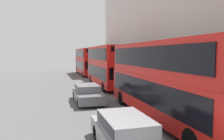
{
  "coord_description": "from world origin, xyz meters",
  "views": [
    {
      "loc": [
        -4.47,
        -3.57,
        3.7
      ],
      "look_at": [
        0.48,
        13.9,
        2.32
      ],
      "focal_mm": 35.0,
      "sensor_mm": 36.0,
      "label": 1
    }
  ],
  "objects_px": {
    "bus_second_in_queue": "(107,64)",
    "bus_third_in_queue": "(87,60)",
    "pedestrian": "(106,72)",
    "bus_leading": "(165,77)",
    "car_hatchback": "(87,93)",
    "car_dark_sedan": "(126,133)"
  },
  "relations": [
    {
      "from": "car_hatchback",
      "to": "car_dark_sedan",
      "type": "bearing_deg",
      "value": -90.0
    },
    {
      "from": "pedestrian",
      "to": "bus_leading",
      "type": "bearing_deg",
      "value": -96.14
    },
    {
      "from": "car_dark_sedan",
      "to": "car_hatchback",
      "type": "height_order",
      "value": "car_dark_sedan"
    },
    {
      "from": "car_hatchback",
      "to": "bus_third_in_queue",
      "type": "bearing_deg",
      "value": 80.98
    },
    {
      "from": "bus_leading",
      "to": "bus_second_in_queue",
      "type": "distance_m",
      "value": 12.91
    },
    {
      "from": "bus_leading",
      "to": "car_hatchback",
      "type": "height_order",
      "value": "bus_leading"
    },
    {
      "from": "bus_second_in_queue",
      "to": "car_dark_sedan",
      "type": "bearing_deg",
      "value": -101.91
    },
    {
      "from": "car_dark_sedan",
      "to": "car_hatchback",
      "type": "xyz_separation_m",
      "value": [
        -0.0,
        8.83,
        -0.01
      ]
    },
    {
      "from": "bus_second_in_queue",
      "to": "bus_third_in_queue",
      "type": "xyz_separation_m",
      "value": [
        0.0,
        14.12,
        0.02
      ]
    },
    {
      "from": "car_hatchback",
      "to": "bus_leading",
      "type": "bearing_deg",
      "value": -58.83
    },
    {
      "from": "car_dark_sedan",
      "to": "bus_second_in_queue",
      "type": "bearing_deg",
      "value": 78.09
    },
    {
      "from": "bus_second_in_queue",
      "to": "car_hatchback",
      "type": "distance_m",
      "value": 8.23
    },
    {
      "from": "bus_second_in_queue",
      "to": "car_dark_sedan",
      "type": "height_order",
      "value": "bus_second_in_queue"
    },
    {
      "from": "bus_second_in_queue",
      "to": "car_hatchback",
      "type": "relative_size",
      "value": 2.3
    },
    {
      "from": "car_hatchback",
      "to": "pedestrian",
      "type": "height_order",
      "value": "pedestrian"
    },
    {
      "from": "car_dark_sedan",
      "to": "pedestrian",
      "type": "bearing_deg",
      "value": 77.42
    },
    {
      "from": "bus_leading",
      "to": "bus_second_in_queue",
      "type": "xyz_separation_m",
      "value": [
        -0.0,
        12.91,
        0.09
      ]
    },
    {
      "from": "car_dark_sedan",
      "to": "car_hatchback",
      "type": "bearing_deg",
      "value": 90.0
    },
    {
      "from": "bus_second_in_queue",
      "to": "bus_third_in_queue",
      "type": "height_order",
      "value": "bus_third_in_queue"
    },
    {
      "from": "bus_third_in_queue",
      "to": "car_dark_sedan",
      "type": "height_order",
      "value": "bus_third_in_queue"
    },
    {
      "from": "car_hatchback",
      "to": "pedestrian",
      "type": "distance_m",
      "value": 18.56
    },
    {
      "from": "bus_leading",
      "to": "pedestrian",
      "type": "bearing_deg",
      "value": 83.86
    }
  ]
}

